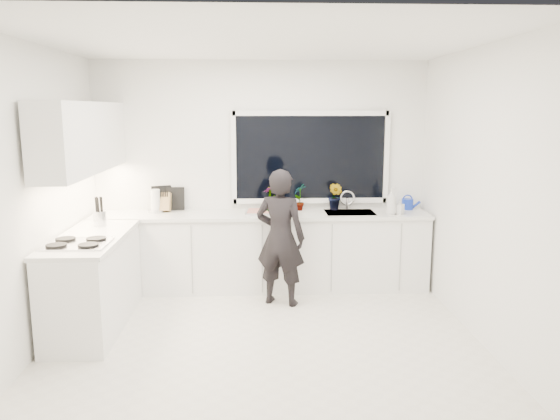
{
  "coord_description": "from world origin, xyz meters",
  "views": [
    {
      "loc": [
        -0.06,
        -4.87,
        2.13
      ],
      "look_at": [
        0.17,
        0.4,
        1.15
      ],
      "focal_mm": 35.0,
      "sensor_mm": 36.0,
      "label": 1
    }
  ],
  "objects": [
    {
      "name": "stovetop",
      "position": [
        -1.69,
        -0.0,
        0.94
      ],
      "size": [
        0.56,
        0.48,
        0.03
      ],
      "primitive_type": "cube",
      "color": "black",
      "rests_on": "countertop_left"
    },
    {
      "name": "pizza_tray",
      "position": [
        0.04,
        1.42,
        0.94
      ],
      "size": [
        0.47,
        0.37,
        0.03
      ],
      "primitive_type": "cube",
      "rotation": [
        0.0,
        0.0,
        -0.07
      ],
      "color": "silver",
      "rests_on": "countertop_back"
    },
    {
      "name": "pizza",
      "position": [
        0.04,
        1.42,
        0.95
      ],
      "size": [
        0.43,
        0.32,
        0.01
      ],
      "primitive_type": "cube",
      "rotation": [
        0.0,
        0.0,
        -0.07
      ],
      "color": "red",
      "rests_on": "pizza_tray"
    },
    {
      "name": "countertop_left",
      "position": [
        -1.67,
        0.35,
        0.9
      ],
      "size": [
        0.62,
        1.6,
        0.04
      ],
      "primitive_type": "cube",
      "color": "silver",
      "rests_on": "base_cabinets_left"
    },
    {
      "name": "window",
      "position": [
        0.6,
        1.73,
        1.55
      ],
      "size": [
        1.8,
        0.02,
        1.0
      ],
      "primitive_type": "cube",
      "color": "black",
      "rests_on": "wall_back"
    },
    {
      "name": "picture_frame_small",
      "position": [
        -1.2,
        1.69,
        1.07
      ],
      "size": [
        0.24,
        0.12,
        0.3
      ],
      "primitive_type": "cube",
      "rotation": [
        0.0,
        0.0,
        0.42
      ],
      "color": "black",
      "rests_on": "countertop_back"
    },
    {
      "name": "base_cabinets_left",
      "position": [
        -1.67,
        0.35,
        0.44
      ],
      "size": [
        0.58,
        1.6,
        0.88
      ],
      "primitive_type": "cube",
      "color": "white",
      "rests_on": "floor"
    },
    {
      "name": "watering_can",
      "position": [
        1.78,
        1.61,
        0.98
      ],
      "size": [
        0.18,
        0.18,
        0.13
      ],
      "primitive_type": "cylinder",
      "rotation": [
        0.0,
        0.0,
        -0.34
      ],
      "color": "#1330B7",
      "rests_on": "countertop_back"
    },
    {
      "name": "upper_cabinets",
      "position": [
        -1.79,
        0.7,
        1.85
      ],
      "size": [
        0.34,
        2.1,
        0.7
      ],
      "primitive_type": "cube",
      "color": "white",
      "rests_on": "wall_left"
    },
    {
      "name": "countertop_back",
      "position": [
        0.0,
        1.44,
        0.9
      ],
      "size": [
        3.94,
        0.62,
        0.04
      ],
      "primitive_type": "cube",
      "color": "silver",
      "rests_on": "base_cabinets_back"
    },
    {
      "name": "soap_bottles",
      "position": [
        1.53,
        1.3,
        1.06
      ],
      "size": [
        0.23,
        0.15,
        0.31
      ],
      "color": "#D8BF66",
      "rests_on": "countertop_back"
    },
    {
      "name": "ceiling",
      "position": [
        0.0,
        0.0,
        2.71
      ],
      "size": [
        4.0,
        3.5,
        0.02
      ],
      "primitive_type": "cube",
      "color": "white",
      "rests_on": "wall_back"
    },
    {
      "name": "base_cabinets_back",
      "position": [
        0.0,
        1.45,
        0.44
      ],
      "size": [
        3.92,
        0.58,
        0.88
      ],
      "primitive_type": "cube",
      "color": "white",
      "rests_on": "floor"
    },
    {
      "name": "person",
      "position": [
        0.2,
        0.9,
        0.75
      ],
      "size": [
        0.64,
        0.53,
        1.5
      ],
      "primitive_type": "imported",
      "rotation": [
        0.0,
        0.0,
        2.79
      ],
      "color": "black",
      "rests_on": "floor"
    },
    {
      "name": "sink",
      "position": [
        1.05,
        1.45,
        0.87
      ],
      "size": [
        0.58,
        0.42,
        0.14
      ],
      "primitive_type": "cube",
      "color": "silver",
      "rests_on": "countertop_back"
    },
    {
      "name": "herb_plants",
      "position": [
        0.49,
        1.61,
        1.08
      ],
      "size": [
        1.02,
        0.24,
        0.33
      ],
      "color": "#26662D",
      "rests_on": "countertop_back"
    },
    {
      "name": "wall_left",
      "position": [
        -2.01,
        0.0,
        1.35
      ],
      "size": [
        0.02,
        3.5,
        2.7
      ],
      "primitive_type": "cube",
      "color": "white",
      "rests_on": "ground"
    },
    {
      "name": "paper_towel_roll",
      "position": [
        -1.26,
        1.55,
        1.05
      ],
      "size": [
        0.12,
        0.12,
        0.26
      ],
      "primitive_type": "cylinder",
      "rotation": [
        0.0,
        0.0,
        0.09
      ],
      "color": "silver",
      "rests_on": "countertop_back"
    },
    {
      "name": "utensil_crock",
      "position": [
        -1.7,
        0.8,
        1.0
      ],
      "size": [
        0.14,
        0.14,
        0.16
      ],
      "primitive_type": "cylinder",
      "rotation": [
        0.0,
        0.0,
        -0.11
      ],
      "color": "#B8B8BD",
      "rests_on": "countertop_left"
    },
    {
      "name": "knife_block",
      "position": [
        -1.15,
        1.59,
        1.03
      ],
      "size": [
        0.14,
        0.11,
        0.22
      ],
      "primitive_type": "cube",
      "rotation": [
        0.0,
        0.0,
        -0.09
      ],
      "color": "olive",
      "rests_on": "countertop_back"
    },
    {
      "name": "picture_frame_large",
      "position": [
        -1.04,
        1.69,
        1.06
      ],
      "size": [
        0.22,
        0.03,
        0.28
      ],
      "primitive_type": "cube",
      "rotation": [
        0.0,
        0.0,
        0.03
      ],
      "color": "black",
      "rests_on": "countertop_back"
    },
    {
      "name": "floor",
      "position": [
        0.0,
        0.0,
        -0.01
      ],
      "size": [
        4.0,
        3.5,
        0.02
      ],
      "primitive_type": "cube",
      "color": "beige",
      "rests_on": "ground"
    },
    {
      "name": "wall_back",
      "position": [
        0.0,
        1.76,
        1.35
      ],
      "size": [
        4.0,
        0.02,
        2.7
      ],
      "primitive_type": "cube",
      "color": "white",
      "rests_on": "ground"
    },
    {
      "name": "faucet",
      "position": [
        1.05,
        1.65,
        1.03
      ],
      "size": [
        0.03,
        0.03,
        0.22
      ],
      "primitive_type": "cylinder",
      "color": "silver",
      "rests_on": "countertop_back"
    },
    {
      "name": "wall_right",
      "position": [
        2.01,
        0.0,
        1.35
      ],
      "size": [
        0.02,
        3.5,
        2.7
      ],
      "primitive_type": "cube",
      "color": "white",
      "rests_on": "ground"
    }
  ]
}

